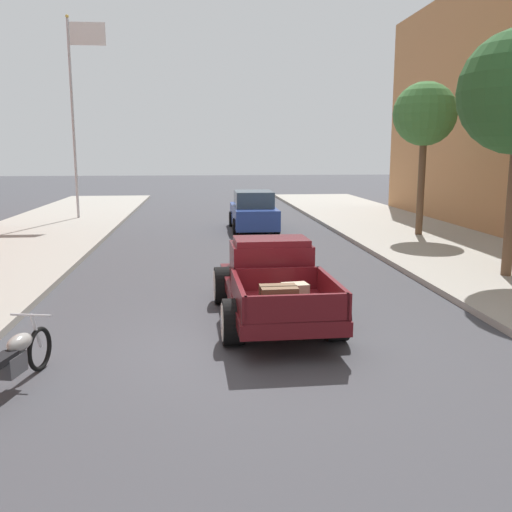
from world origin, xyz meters
TOP-DOWN VIEW (x-y plane):
  - ground_plane at (0.00, 0.00)m, footprint 140.00×140.00m
  - hotrod_truck_maroon at (0.42, 1.69)m, footprint 2.27×4.98m
  - motorcycle_parked at (-3.57, -1.50)m, footprint 0.72×2.08m
  - car_background_blue at (1.26, 14.21)m, footprint 1.88×4.30m
  - flagpole at (-6.51, 18.36)m, footprint 1.74×0.16m
  - street_tree_second at (7.32, 11.40)m, footprint 2.32×2.32m

SIDE VIEW (x-z plane):
  - ground_plane at x=0.00m, z-range 0.00..0.00m
  - motorcycle_parked at x=-3.57m, z-range -0.02..0.91m
  - hotrod_truck_maroon at x=0.42m, z-range -0.04..1.54m
  - car_background_blue at x=1.26m, z-range -0.06..1.59m
  - street_tree_second at x=7.32m, z-range 1.75..7.38m
  - flagpole at x=-6.51m, z-range 1.19..10.35m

